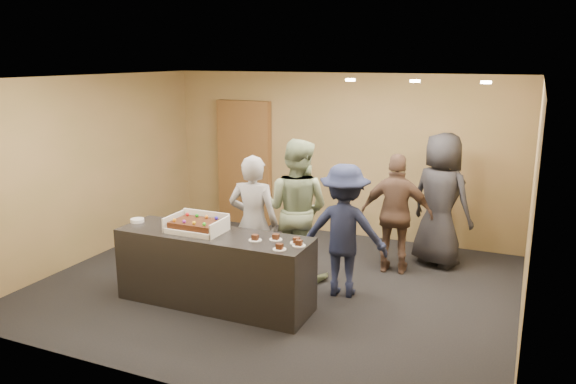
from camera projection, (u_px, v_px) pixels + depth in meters
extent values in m
plane|color=black|center=(276.00, 285.00, 7.45)|extent=(6.00, 6.00, 0.00)
plane|color=silver|center=(275.00, 78.00, 6.81)|extent=(6.00, 6.00, 0.00)
cube|color=olive|center=(339.00, 155.00, 9.36)|extent=(6.00, 0.04, 2.70)
cube|color=olive|center=(155.00, 245.00, 4.91)|extent=(6.00, 0.04, 2.70)
cube|color=olive|center=(92.00, 168.00, 8.31)|extent=(0.04, 5.00, 2.70)
cube|color=olive|center=(531.00, 212.00, 5.96)|extent=(0.04, 5.00, 2.70)
cube|color=black|center=(214.00, 269.00, 6.78)|extent=(2.40, 0.71, 0.90)
cube|color=brown|center=(244.00, 163.00, 10.01)|extent=(1.00, 0.15, 2.21)
cube|color=white|center=(197.00, 229.00, 6.76)|extent=(0.65, 0.45, 0.06)
cube|color=white|center=(174.00, 221.00, 6.87)|extent=(0.02, 0.45, 0.18)
cube|color=white|center=(220.00, 227.00, 6.62)|extent=(0.02, 0.45, 0.18)
cube|color=white|center=(206.00, 219.00, 6.95)|extent=(0.65, 0.02, 0.20)
cube|color=#37170C|center=(196.00, 224.00, 6.74)|extent=(0.57, 0.40, 0.07)
sphere|color=red|center=(187.00, 214.00, 6.94)|extent=(0.04, 0.04, 0.04)
sphere|color=#189118|center=(197.00, 216.00, 6.89)|extent=(0.04, 0.04, 0.04)
sphere|color=orange|center=(207.00, 217.00, 6.83)|extent=(0.04, 0.04, 0.04)
sphere|color=#2419D7|center=(216.00, 218.00, 6.78)|extent=(0.04, 0.04, 0.04)
sphere|color=orange|center=(174.00, 220.00, 6.69)|extent=(0.04, 0.04, 0.04)
sphere|color=purple|center=(184.00, 221.00, 6.64)|extent=(0.04, 0.04, 0.04)
sphere|color=yellow|center=(194.00, 223.00, 6.59)|extent=(0.04, 0.04, 0.04)
sphere|color=green|center=(204.00, 224.00, 6.53)|extent=(0.04, 0.04, 0.04)
cylinder|color=white|center=(137.00, 220.00, 7.14)|extent=(0.17, 0.17, 0.04)
cylinder|color=white|center=(255.00, 240.00, 6.43)|extent=(0.15, 0.15, 0.01)
cube|color=#37170C|center=(255.00, 237.00, 6.42)|extent=(0.07, 0.06, 0.06)
cylinder|color=white|center=(276.00, 239.00, 6.45)|extent=(0.15, 0.15, 0.01)
cube|color=#37170C|center=(276.00, 237.00, 6.44)|extent=(0.07, 0.06, 0.06)
cylinder|color=white|center=(280.00, 249.00, 6.13)|extent=(0.15, 0.15, 0.01)
cube|color=#37170C|center=(280.00, 246.00, 6.12)|extent=(0.07, 0.06, 0.06)
cylinder|color=white|center=(297.00, 243.00, 6.33)|extent=(0.15, 0.15, 0.01)
cube|color=#37170C|center=(297.00, 240.00, 6.33)|extent=(0.07, 0.06, 0.06)
cylinder|color=white|center=(299.00, 245.00, 6.25)|extent=(0.15, 0.15, 0.01)
cube|color=#37170C|center=(299.00, 243.00, 6.24)|extent=(0.07, 0.06, 0.06)
imported|color=#949398|center=(253.00, 223.00, 7.17)|extent=(0.71, 0.53, 1.76)
imported|color=#8EA179|center=(297.00, 209.00, 7.53)|extent=(0.95, 0.76, 1.91)
imported|color=#1A213E|center=(344.00, 231.00, 6.99)|extent=(1.17, 0.78, 1.68)
imported|color=brown|center=(396.00, 214.00, 7.73)|extent=(1.02, 0.51, 1.68)
imported|color=#26262C|center=(441.00, 200.00, 7.99)|extent=(1.11, 0.95, 1.93)
cylinder|color=#FFEAC6|center=(350.00, 80.00, 6.95)|extent=(0.12, 0.12, 0.03)
cylinder|color=#FFEAC6|center=(415.00, 81.00, 6.64)|extent=(0.12, 0.12, 0.03)
cylinder|color=#FFEAC6|center=(486.00, 82.00, 6.33)|extent=(0.12, 0.12, 0.03)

